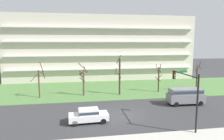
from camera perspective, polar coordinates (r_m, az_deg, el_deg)
The scene contains 11 objects.
ground at distance 26.25m, azimuth 3.67°, elevation -12.22°, with size 160.00×160.00×0.00m, color #38383A.
grass_lawn_strip at distance 39.47m, azimuth -0.88°, elevation -5.32°, with size 80.00×16.00×0.08m, color #547F42.
apartment_building at distance 51.42m, azimuth -3.02°, elevation 6.23°, with size 44.31×11.07×15.24m.
tree_far_left at distance 34.77m, azimuth -19.73°, elevation -3.03°, with size 2.16×2.13×5.97m.
tree_left at distance 34.32m, azimuth -8.02°, elevation -2.82°, with size 1.63×1.64×5.75m.
tree_center at distance 34.56m, azimuth 2.10°, elevation -1.67°, with size 1.20×1.33×6.86m.
tree_right at distance 37.54m, azimuth 12.96°, elevation -2.22°, with size 1.42×1.43×5.18m.
tree_far_right at distance 39.89m, azimuth 22.73°, elevation -1.95°, with size 1.18×0.91×5.71m.
sedan_white_near_left at distance 23.49m, azimuth -6.59°, elevation -12.43°, with size 4.48×2.01×1.57m.
van_gray_center_left at distance 31.47m, azimuth 19.96°, elevation -6.63°, with size 5.27×2.18×2.36m.
traffic_signal_mast at distance 22.86m, azimuth 20.42°, elevation -4.99°, with size 0.90×5.45×5.96m.
Camera 1 is at (-5.56, -24.04, 8.94)m, focal length 32.59 mm.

